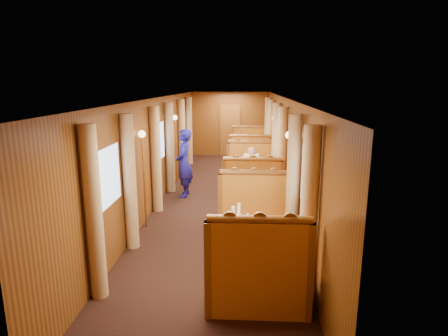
# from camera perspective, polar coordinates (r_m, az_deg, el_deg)

# --- Properties ---
(floor) EXTENTS (3.00, 12.00, 0.01)m
(floor) POSITION_cam_1_polar(r_m,az_deg,el_deg) (9.24, -0.52, -5.03)
(floor) COLOR black
(floor) RESTS_ON ground
(ceiling) EXTENTS (3.00, 12.00, 0.01)m
(ceiling) POSITION_cam_1_polar(r_m,az_deg,el_deg) (8.80, -0.55, 10.65)
(ceiling) COLOR silver
(ceiling) RESTS_ON wall_left
(wall_far) EXTENTS (3.00, 0.01, 2.50)m
(wall_far) POSITION_cam_1_polar(r_m,az_deg,el_deg) (14.87, 0.92, 6.71)
(wall_far) COLOR brown
(wall_far) RESTS_ON floor
(wall_near) EXTENTS (3.00, 0.01, 2.50)m
(wall_near) POSITION_cam_1_polar(r_m,az_deg,el_deg) (3.25, -7.47, -16.50)
(wall_near) COLOR brown
(wall_near) RESTS_ON floor
(wall_left) EXTENTS (0.01, 12.00, 2.50)m
(wall_left) POSITION_cam_1_polar(r_m,az_deg,el_deg) (9.15, -9.96, 2.67)
(wall_left) COLOR brown
(wall_left) RESTS_ON floor
(wall_right) EXTENTS (0.01, 12.00, 2.50)m
(wall_right) POSITION_cam_1_polar(r_m,az_deg,el_deg) (8.97, 9.08, 2.50)
(wall_right) COLOR brown
(wall_right) RESTS_ON floor
(doorway_far) EXTENTS (0.80, 0.04, 2.00)m
(doorway_far) POSITION_cam_1_polar(r_m,az_deg,el_deg) (14.87, 0.92, 5.74)
(doorway_far) COLOR brown
(doorway_far) RESTS_ON floor
(table_near) EXTENTS (1.05, 0.72, 0.75)m
(table_near) POSITION_cam_1_polar(r_m,az_deg,el_deg) (5.83, 4.82, -12.19)
(table_near) COLOR white
(table_near) RESTS_ON floor
(banquette_near_fwd) EXTENTS (1.30, 0.55, 1.34)m
(banquette_near_fwd) POSITION_cam_1_polar(r_m,az_deg,el_deg) (4.90, 5.18, -16.68)
(banquette_near_fwd) COLOR #A74112
(banquette_near_fwd) RESTS_ON floor
(banquette_near_aft) EXTENTS (1.30, 0.55, 1.34)m
(banquette_near_aft) POSITION_cam_1_polar(r_m,az_deg,el_deg) (6.74, 4.58, -8.17)
(banquette_near_aft) COLOR #A74112
(banquette_near_aft) RESTS_ON floor
(table_mid) EXTENTS (1.05, 0.72, 0.75)m
(table_mid) POSITION_cam_1_polar(r_m,az_deg,el_deg) (9.12, 4.19, -2.85)
(table_mid) COLOR white
(table_mid) RESTS_ON floor
(banquette_mid_fwd) EXTENTS (1.30, 0.55, 1.34)m
(banquette_mid_fwd) POSITION_cam_1_polar(r_m,az_deg,el_deg) (8.13, 4.32, -4.45)
(banquette_mid_fwd) COLOR #A74112
(banquette_mid_fwd) RESTS_ON floor
(banquette_mid_aft) EXTENTS (1.30, 0.55, 1.34)m
(banquette_mid_aft) POSITION_cam_1_polar(r_m,az_deg,el_deg) (10.09, 4.09, -1.03)
(banquette_mid_aft) COLOR #A74112
(banquette_mid_aft) RESTS_ON floor
(table_far) EXTENTS (1.05, 0.72, 0.75)m
(table_far) POSITION_cam_1_polar(r_m,az_deg,el_deg) (12.52, 3.91, 1.47)
(table_far) COLOR white
(table_far) RESTS_ON floor
(banquette_far_fwd) EXTENTS (1.30, 0.55, 1.34)m
(banquette_far_fwd) POSITION_cam_1_polar(r_m,az_deg,el_deg) (11.52, 3.98, 0.72)
(banquette_far_fwd) COLOR #A74112
(banquette_far_fwd) RESTS_ON floor
(banquette_far_aft) EXTENTS (1.30, 0.55, 1.34)m
(banquette_far_aft) POSITION_cam_1_polar(r_m,az_deg,el_deg) (13.51, 3.85, 2.52)
(banquette_far_aft) COLOR #A74112
(banquette_far_aft) RESTS_ON floor
(tea_tray) EXTENTS (0.37, 0.30, 0.01)m
(tea_tray) POSITION_cam_1_polar(r_m,az_deg,el_deg) (5.59, 3.61, -8.99)
(tea_tray) COLOR silver
(tea_tray) RESTS_ON table_near
(teapot_left) EXTENTS (0.19, 0.17, 0.13)m
(teapot_left) POSITION_cam_1_polar(r_m,az_deg,el_deg) (5.52, 3.46, -8.65)
(teapot_left) COLOR silver
(teapot_left) RESTS_ON tea_tray
(teapot_right) EXTENTS (0.16, 0.14, 0.11)m
(teapot_right) POSITION_cam_1_polar(r_m,az_deg,el_deg) (5.58, 4.85, -8.56)
(teapot_right) COLOR silver
(teapot_right) RESTS_ON tea_tray
(teapot_back) EXTENTS (0.16, 0.12, 0.13)m
(teapot_back) POSITION_cam_1_polar(r_m,az_deg,el_deg) (5.70, 3.66, -7.97)
(teapot_back) COLOR silver
(teapot_back) RESTS_ON tea_tray
(fruit_plate) EXTENTS (0.22, 0.22, 0.05)m
(fruit_plate) POSITION_cam_1_polar(r_m,az_deg,el_deg) (5.55, 8.04, -9.17)
(fruit_plate) COLOR white
(fruit_plate) RESTS_ON table_near
(cup_inboard) EXTENTS (0.08, 0.08, 0.26)m
(cup_inboard) POSITION_cam_1_polar(r_m,az_deg,el_deg) (5.72, 1.40, -7.41)
(cup_inboard) COLOR white
(cup_inboard) RESTS_ON table_near
(cup_outboard) EXTENTS (0.08, 0.08, 0.26)m
(cup_outboard) POSITION_cam_1_polar(r_m,az_deg,el_deg) (5.87, 2.27, -6.89)
(cup_outboard) COLOR white
(cup_outboard) RESTS_ON table_near
(rose_vase_mid) EXTENTS (0.06, 0.06, 0.36)m
(rose_vase_mid) POSITION_cam_1_polar(r_m,az_deg,el_deg) (9.02, 4.47, 0.59)
(rose_vase_mid) COLOR silver
(rose_vase_mid) RESTS_ON table_mid
(rose_vase_far) EXTENTS (0.06, 0.06, 0.36)m
(rose_vase_far) POSITION_cam_1_polar(r_m,az_deg,el_deg) (12.39, 3.97, 3.95)
(rose_vase_far) COLOR silver
(rose_vase_far) RESTS_ON table_far
(window_left_near) EXTENTS (0.01, 1.20, 0.90)m
(window_left_near) POSITION_cam_1_polar(r_m,az_deg,el_deg) (5.83, -17.53, -1.52)
(window_left_near) COLOR #93ADD1
(window_left_near) RESTS_ON wall_left
(curtain_left_near_a) EXTENTS (0.22, 0.22, 2.35)m
(curtain_left_near_a) POSITION_cam_1_polar(r_m,az_deg,el_deg) (5.17, -19.22, -6.63)
(curtain_left_near_a) COLOR tan
(curtain_left_near_a) RESTS_ON floor
(curtain_left_near_b) EXTENTS (0.22, 0.22, 2.35)m
(curtain_left_near_b) POSITION_cam_1_polar(r_m,az_deg,el_deg) (6.57, -14.16, -2.19)
(curtain_left_near_b) COLOR tan
(curtain_left_near_b) RESTS_ON floor
(window_right_near) EXTENTS (0.01, 1.20, 0.90)m
(window_right_near) POSITION_cam_1_polar(r_m,az_deg,el_deg) (5.54, 12.66, -1.97)
(window_right_near) COLOR #93ADD1
(window_right_near) RESTS_ON wall_right
(curtain_right_near_a) EXTENTS (0.22, 0.22, 2.35)m
(curtain_right_near_a) POSITION_cam_1_polar(r_m,az_deg,el_deg) (4.86, 12.76, -7.44)
(curtain_right_near_a) COLOR tan
(curtain_right_near_a) RESTS_ON floor
(curtain_right_near_b) EXTENTS (0.22, 0.22, 2.35)m
(curtain_right_near_b) POSITION_cam_1_polar(r_m,az_deg,el_deg) (6.34, 10.46, -2.57)
(curtain_right_near_b) COLOR tan
(curtain_right_near_b) RESTS_ON floor
(window_left_mid) EXTENTS (0.01, 1.20, 0.90)m
(window_left_mid) POSITION_cam_1_polar(r_m,az_deg,el_deg) (9.12, -9.91, 3.91)
(window_left_mid) COLOR #93ADD1
(window_left_mid) RESTS_ON wall_left
(curtain_left_mid_a) EXTENTS (0.22, 0.22, 2.35)m
(curtain_left_mid_a) POSITION_cam_1_polar(r_m,az_deg,el_deg) (8.39, -10.32, 1.22)
(curtain_left_mid_a) COLOR tan
(curtain_left_mid_a) RESTS_ON floor
(curtain_left_mid_b) EXTENTS (0.22, 0.22, 2.35)m
(curtain_left_mid_b) POSITION_cam_1_polar(r_m,az_deg,el_deg) (9.89, -8.26, 3.04)
(curtain_left_mid_b) COLOR tan
(curtain_left_mid_b) RESTS_ON floor
(window_right_mid) EXTENTS (0.01, 1.20, 0.90)m
(window_right_mid) POSITION_cam_1_polar(r_m,az_deg,el_deg) (8.93, 9.03, 3.76)
(window_right_mid) COLOR #93ADD1
(window_right_mid) RESTS_ON wall_right
(curtain_right_mid_a) EXTENTS (0.22, 0.22, 2.35)m
(curtain_right_mid_a) POSITION_cam_1_polar(r_m,az_deg,el_deg) (8.21, 8.78, 1.02)
(curtain_right_mid_a) COLOR tan
(curtain_right_mid_a) RESTS_ON floor
(curtain_right_mid_b) EXTENTS (0.22, 0.22, 2.35)m
(curtain_right_mid_b) POSITION_cam_1_polar(r_m,az_deg,el_deg) (9.74, 7.90, 2.90)
(curtain_right_mid_b) COLOR tan
(curtain_right_mid_b) RESTS_ON floor
(window_left_far) EXTENTS (0.01, 1.20, 0.90)m
(window_left_far) POSITION_cam_1_polar(r_m,az_deg,el_deg) (12.52, -6.36, 6.41)
(window_left_far) COLOR #93ADD1
(window_left_far) RESTS_ON wall_left
(curtain_left_far_a) EXTENTS (0.22, 0.22, 2.35)m
(curtain_left_far_a) POSITION_cam_1_polar(r_m,az_deg,el_deg) (11.78, -6.44, 4.65)
(curtain_left_far_a) COLOR tan
(curtain_left_far_a) RESTS_ON floor
(curtain_left_far_b) EXTENTS (0.22, 0.22, 2.35)m
(curtain_left_far_b) POSITION_cam_1_polar(r_m,az_deg,el_deg) (13.30, -5.34, 5.61)
(curtain_left_far_b) COLOR tan
(curtain_left_far_b) RESTS_ON floor
(window_right_far) EXTENTS (0.01, 1.20, 0.90)m
(window_right_far) POSITION_cam_1_polar(r_m,az_deg,el_deg) (12.39, 7.40, 6.31)
(window_right_far) COLOR #93ADD1
(window_right_far) RESTS_ON wall_right
(curtain_right_far_a) EXTENTS (0.22, 0.22, 2.35)m
(curtain_right_far_a) POSITION_cam_1_polar(r_m,az_deg,el_deg) (11.65, 7.13, 4.54)
(curtain_right_far_a) COLOR tan
(curtain_right_far_a) RESTS_ON floor
(curtain_right_far_b) EXTENTS (0.22, 0.22, 2.35)m
(curtain_right_far_b) POSITION_cam_1_polar(r_m,az_deg,el_deg) (13.19, 6.67, 5.52)
(curtain_right_far_b) COLOR tan
(curtain_right_far_b) RESTS_ON floor
(sconce_left_fore) EXTENTS (0.14, 0.14, 1.95)m
(sconce_left_fore) POSITION_cam_1_polar(r_m,az_deg,el_deg) (7.44, -12.23, 1.29)
(sconce_left_fore) COLOR #BF8C3F
(sconce_left_fore) RESTS_ON floor
(sconce_right_fore) EXTENTS (0.14, 0.14, 1.95)m
(sconce_right_fore) POSITION_cam_1_polar(r_m,az_deg,el_deg) (7.23, 9.73, 1.07)
(sconce_right_fore) COLOR #BF8C3F
(sconce_right_fore) RESTS_ON floor
(sconce_left_aft) EXTENTS (0.14, 0.14, 1.95)m
(sconce_left_aft) POSITION_cam_1_polar(r_m,az_deg,el_deg) (10.81, -7.41, 5.01)
(sconce_left_aft) COLOR #BF8C3F
(sconce_left_aft) RESTS_ON floor
(sconce_right_aft) EXTENTS (0.14, 0.14, 1.95)m
(sconce_right_aft) POSITION_cam_1_polar(r_m,az_deg,el_deg) (10.66, 7.62, 4.90)
(sconce_right_aft) COLOR #BF8C3F
(sconce_right_aft) RESTS_ON floor
(steward) EXTENTS (0.42, 0.64, 1.72)m
(steward) POSITION_cam_1_polar(r_m,az_deg,el_deg) (9.47, -6.10, 0.74)
(steward) COLOR navy
(steward) RESTS_ON floor
(passenger) EXTENTS (0.40, 0.44, 0.76)m
(passenger) POSITION_cam_1_polar(r_m,az_deg,el_deg) (9.78, 4.15, 0.45)
(passenger) COLOR beige
(passenger) RESTS_ON banquette_mid_aft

